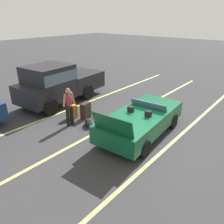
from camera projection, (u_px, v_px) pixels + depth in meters
name	position (u px, v px, depth m)	size (l,w,h in m)	color
ground_plane	(140.00, 134.00, 8.78)	(80.00, 80.00, 0.00)	#333335
lot_line_near	(170.00, 145.00, 8.04)	(18.00, 0.12, 0.01)	#EAE066
lot_line_mid	(113.00, 124.00, 9.63)	(18.00, 0.12, 0.01)	#EAE066
lot_line_far	(72.00, 108.00, 11.21)	(18.00, 0.12, 0.01)	#EAE066
convertible_car	(144.00, 119.00, 8.69)	(4.27, 2.09, 1.53)	#0F4C2D
suitcase_large_black	(86.00, 111.00, 10.01)	(0.52, 0.37, 0.74)	#2D2319
suitcase_medium_bright	(72.00, 112.00, 10.04)	(0.44, 0.32, 0.83)	orange
duffel_bag	(88.00, 123.00, 9.36)	(0.62, 0.69, 0.34)	black
traveler_person	(69.00, 105.00, 9.14)	(0.61, 0.24, 1.65)	black
parked_pickup_truck_near	(57.00, 83.00, 11.47)	(5.16, 2.42, 2.10)	black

